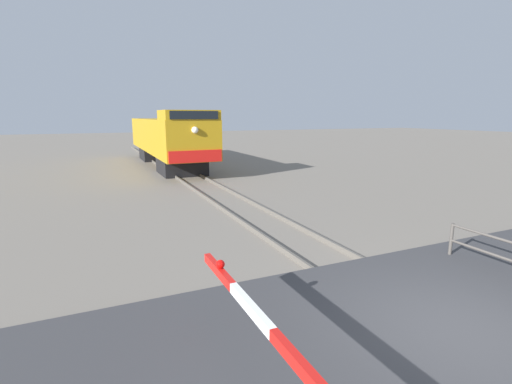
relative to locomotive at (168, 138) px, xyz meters
The scene contains 6 objects.
ground_plane 23.11m from the locomotive, 90.00° to the right, with size 160.00×160.00×0.00m, color slate.
rail_track_left 23.11m from the locomotive, 91.79° to the right, with size 0.08×80.00×0.15m, color #59544C.
rail_track_right 23.11m from the locomotive, 88.21° to the right, with size 0.08×80.00×0.15m, color #59544C.
road_surface 23.10m from the locomotive, 90.00° to the right, with size 36.00×6.27×0.16m, color #38383A.
locomotive is the anchor object (origin of this frame).
guard_railing 22.21m from the locomotive, 82.77° to the right, with size 0.08×2.92×0.95m.
Camera 1 is at (-5.13, -3.47, 3.51)m, focal length 26.03 mm.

